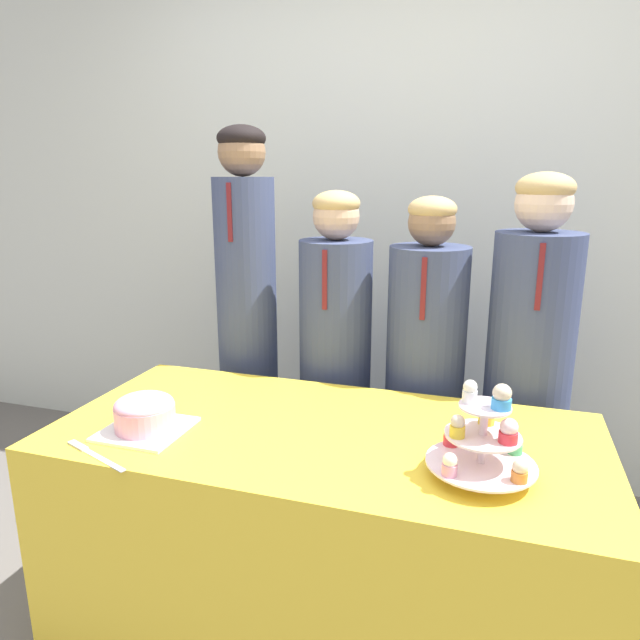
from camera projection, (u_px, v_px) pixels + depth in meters
name	position (u px, v px, depth m)	size (l,w,h in m)	color
wall_back	(403.00, 202.00, 2.73)	(9.00, 0.06, 2.70)	silver
table	(323.00, 537.00, 1.80)	(1.63, 0.77, 0.74)	yellow
round_cake	(145.00, 413.00, 1.69)	(0.24, 0.24, 0.12)	white
cake_knife	(87.00, 451.00, 1.57)	(0.25, 0.11, 0.01)	silver
cupcake_stand	(484.00, 437.00, 1.42)	(0.28, 0.28, 0.26)	silver
student_0	(248.00, 336.00, 2.39)	(0.25, 0.25, 1.67)	#384266
student_1	(335.00, 378.00, 2.31)	(0.29, 0.29, 1.42)	#384266
student_2	(424.00, 391.00, 2.21)	(0.30, 0.30, 1.41)	#384266
student_3	(526.00, 391.00, 2.09)	(0.30, 0.31, 1.49)	#384266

